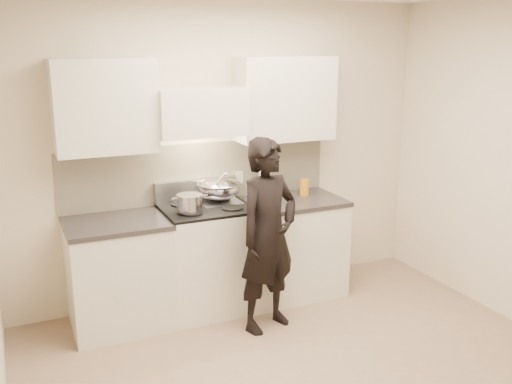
% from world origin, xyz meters
% --- Properties ---
extents(ground_plane, '(4.00, 4.00, 0.00)m').
position_xyz_m(ground_plane, '(0.00, 0.00, 0.00)').
color(ground_plane, '#88715A').
extents(room_shell, '(4.04, 3.54, 2.70)m').
position_xyz_m(room_shell, '(-0.06, 0.37, 1.60)').
color(room_shell, beige).
rests_on(room_shell, ground).
extents(stove, '(0.76, 0.65, 0.96)m').
position_xyz_m(stove, '(-0.30, 1.42, 0.47)').
color(stove, beige).
rests_on(stove, ground).
extents(counter_right, '(0.92, 0.67, 0.92)m').
position_xyz_m(counter_right, '(0.53, 1.43, 0.46)').
color(counter_right, beige).
rests_on(counter_right, ground).
extents(counter_left, '(0.82, 0.67, 0.92)m').
position_xyz_m(counter_left, '(-1.08, 1.43, 0.46)').
color(counter_left, beige).
rests_on(counter_left, ground).
extents(wok, '(0.39, 0.48, 0.31)m').
position_xyz_m(wok, '(-0.14, 1.54, 1.06)').
color(wok, '#ABABBA').
rests_on(wok, stove).
extents(stock_pot, '(0.30, 0.22, 0.14)m').
position_xyz_m(stock_pot, '(-0.49, 1.31, 1.03)').
color(stock_pot, '#ABABBA').
rests_on(stock_pot, stove).
extents(utensil_crock, '(0.11, 0.11, 0.28)m').
position_xyz_m(utensil_crock, '(0.32, 1.63, 1.01)').
color(utensil_crock, '#AFAFAF').
rests_on(utensil_crock, counter_right).
extents(spice_jar, '(0.04, 0.04, 0.09)m').
position_xyz_m(spice_jar, '(0.41, 1.57, 0.97)').
color(spice_jar, '#D04D13').
rests_on(spice_jar, counter_right).
extents(oil_glass, '(0.09, 0.09, 0.15)m').
position_xyz_m(oil_glass, '(0.71, 1.51, 1.00)').
color(oil_glass, '#B86F16').
rests_on(oil_glass, counter_right).
extents(person, '(0.68, 0.55, 1.60)m').
position_xyz_m(person, '(0.04, 0.89, 0.80)').
color(person, black).
rests_on(person, ground).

